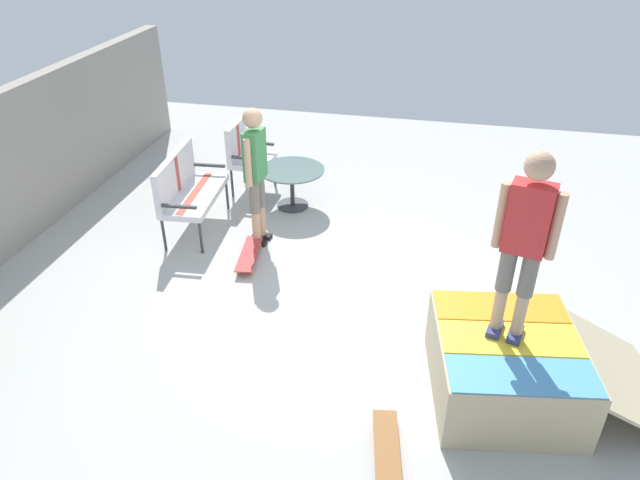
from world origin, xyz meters
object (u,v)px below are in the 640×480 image
Objects in this scene: skate_ramp at (509,366)px; patio_chair_near_house at (245,151)px; patio_table at (292,180)px; person_skater at (525,236)px; person_watching at (255,167)px; skateboard_spare at (387,451)px; patio_bench at (186,186)px; skateboard_by_bench at (249,254)px.

patio_chair_near_house reaches higher than skate_ramp.
patio_table is 0.55× the size of person_skater.
person_watching reaches higher than patio_table.
person_watching is (-1.01, 0.17, 0.62)m from patio_table.
person_skater is at bearing -41.21° from skateboard_spare.
skate_ramp reaches higher than patio_table.
person_skater reaches higher than patio_chair_near_house.
skate_ramp is at bearing -45.13° from skateboard_spare.
patio_chair_near_house is at bearing 45.76° from person_skater.
patio_table is 1.09× the size of skateboard_spare.
person_watching is at bearing -97.18° from patio_bench.
person_skater is (-2.00, -2.83, 0.56)m from person_watching.
person_skater is at bearing -118.55° from skateboard_by_bench.
patio_table reaches higher than skateboard_spare.
person_watching reaches higher than patio_bench.
skate_ramp is at bearing -133.92° from patio_chair_near_house.
skateboard_by_bench is (-1.83, -0.64, -0.53)m from patio_chair_near_house.
person_watching is (-1.37, -0.62, 0.41)m from patio_chair_near_house.
person_watching is 1.05× the size of person_skater.
person_watching is at bearing 54.79° from person_skater.
person_watching is at bearing 170.47° from patio_table.
person_skater is at bearing -134.24° from patio_chair_near_house.
skateboard_spare is at bearing -136.13° from patio_bench.
skateboard_by_bench is at bearing -178.03° from person_watching.
patio_chair_near_house is at bearing 46.08° from skate_ramp.
skateboard_by_bench is at bearing 174.06° from patio_table.
skate_ramp is 4.92m from patio_chair_near_house.
skateboard_by_bench is (-0.47, -0.02, -0.94)m from person_watching.
skateboard_by_bench is at bearing -120.30° from patio_bench.
skateboard_spare is (-2.50, -1.96, 0.00)m from skateboard_by_bench.
patio_bench is at bearing 127.16° from patio_table.
person_watching is 3.51m from person_skater.
skateboard_spare is at bearing 134.87° from skate_ramp.
patio_bench is at bearing 61.02° from skate_ramp.
patio_chair_near_house is at bearing 30.98° from skateboard_spare.
person_watching reaches higher than patio_chair_near_house.
person_watching reaches higher than skateboard_spare.
patio_bench is at bearing 163.38° from patio_chair_near_house.
person_skater reaches higher than person_watching.
skateboard_spare is at bearing -141.90° from skateboard_by_bench.
skate_ramp is at bearing -138.01° from patio_table.
patio_table is 4.38m from skateboard_spare.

